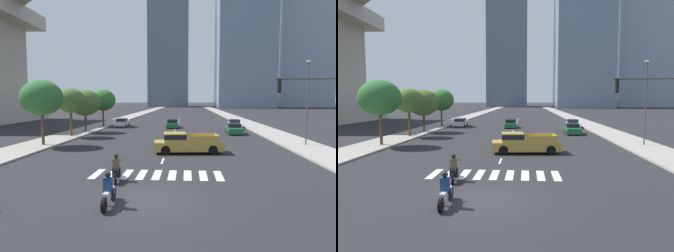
# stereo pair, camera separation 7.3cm
# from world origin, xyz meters

# --- Properties ---
(ground_plane) EXTENTS (800.00, 800.00, 0.00)m
(ground_plane) POSITION_xyz_m (0.00, 0.00, 0.00)
(ground_plane) COLOR #232326
(sidewalk_east) EXTENTS (4.00, 260.00, 0.15)m
(sidewalk_east) POSITION_xyz_m (12.65, 30.00, 0.07)
(sidewalk_east) COLOR gray
(sidewalk_east) RESTS_ON ground
(sidewalk_west) EXTENTS (4.00, 260.00, 0.15)m
(sidewalk_west) POSITION_xyz_m (-12.65, 30.00, 0.07)
(sidewalk_west) COLOR gray
(sidewalk_west) RESTS_ON ground
(crosswalk_near) EXTENTS (7.65, 2.35, 0.01)m
(crosswalk_near) POSITION_xyz_m (-0.00, 4.42, 0.00)
(crosswalk_near) COLOR silver
(crosswalk_near) RESTS_ON ground
(lane_divider_center) EXTENTS (0.14, 50.00, 0.01)m
(lane_divider_center) POSITION_xyz_m (0.00, 32.42, 0.00)
(lane_divider_center) COLOR silver
(lane_divider_center) RESTS_ON ground
(motorcycle_lead) EXTENTS (0.71, 2.20, 1.49)m
(motorcycle_lead) POSITION_xyz_m (-2.10, 3.07, 0.58)
(motorcycle_lead) COLOR black
(motorcycle_lead) RESTS_ON ground
(motorcycle_third) EXTENTS (0.70, 2.11, 1.49)m
(motorcycle_third) POSITION_xyz_m (-1.47, -0.89, 0.58)
(motorcycle_third) COLOR black
(motorcycle_third) RESTS_ON ground
(pickup_truck) EXTENTS (5.77, 2.64, 1.67)m
(pickup_truck) POSITION_xyz_m (1.56, 11.85, 0.81)
(pickup_truck) COLOR #B28E38
(pickup_truck) RESTS_ON ground
(sedan_green_0) EXTENTS (1.91, 4.74, 1.32)m
(sedan_green_0) POSITION_xyz_m (7.79, 26.24, 0.61)
(sedan_green_0) COLOR #1E6038
(sedan_green_0) RESTS_ON ground
(sedan_white_1) EXTENTS (1.89, 4.74, 1.26)m
(sedan_white_1) POSITION_xyz_m (9.14, 34.79, 0.59)
(sedan_white_1) COLOR silver
(sedan_white_1) RESTS_ON ground
(sedan_white_2) EXTENTS (1.84, 4.33, 1.32)m
(sedan_white_2) POSITION_xyz_m (-9.00, 36.08, 0.61)
(sedan_white_2) COLOR silver
(sedan_white_2) RESTS_ON ground
(sedan_green_3) EXTENTS (2.07, 4.88, 1.29)m
(sedan_green_3) POSITION_xyz_m (-0.65, 34.25, 0.59)
(sedan_green_3) COLOR #1E6038
(sedan_green_3) RESTS_ON ground
(traffic_signal_near) EXTENTS (4.62, 0.28, 5.99)m
(traffic_signal_near) POSITION_xyz_m (10.16, 7.12, 4.25)
(traffic_signal_near) COLOR #333335
(traffic_signal_near) RESTS_ON sidewalk_east
(street_lamp_east) EXTENTS (0.50, 0.24, 7.86)m
(street_lamp_east) POSITION_xyz_m (12.95, 16.08, 4.68)
(street_lamp_east) COLOR #3F3F42
(street_lamp_east) RESTS_ON sidewalk_east
(street_tree_nearest) EXTENTS (3.89, 3.89, 6.09)m
(street_tree_nearest) POSITION_xyz_m (-11.85, 14.54, 4.57)
(street_tree_nearest) COLOR #4C3823
(street_tree_nearest) RESTS_ON sidewalk_west
(street_tree_second) EXTENTS (3.36, 3.36, 5.57)m
(street_tree_second) POSITION_xyz_m (-11.85, 21.50, 4.28)
(street_tree_second) COLOR #4C3823
(street_tree_second) RESTS_ON sidewalk_west
(street_tree_third) EXTENTS (4.09, 4.09, 5.58)m
(street_tree_third) POSITION_xyz_m (-11.85, 26.49, 3.98)
(street_tree_third) COLOR #4C3823
(street_tree_third) RESTS_ON sidewalk_west
(street_tree_fourth) EXTENTS (4.03, 4.03, 5.88)m
(street_tree_fourth) POSITION_xyz_m (-11.85, 34.98, 4.31)
(street_tree_fourth) COLOR #4C3823
(street_tree_fourth) RESTS_ON sidewalk_west
(office_tower_left_skyline) EXTENTS (23.34, 25.42, 91.36)m
(office_tower_left_skyline) POSITION_xyz_m (-9.59, 172.27, 40.65)
(office_tower_left_skyline) COLOR slate
(office_tower_left_skyline) RESTS_ON ground
(office_tower_center_skyline) EXTENTS (28.50, 26.64, 98.05)m
(office_tower_center_skyline) POSITION_xyz_m (31.35, 150.34, 48.49)
(office_tower_center_skyline) COLOR slate
(office_tower_center_skyline) RESTS_ON ground
(office_tower_right_skyline) EXTENTS (28.95, 28.91, 102.72)m
(office_tower_right_skyline) POSITION_xyz_m (67.48, 170.99, 50.83)
(office_tower_right_skyline) COLOR #8C9EB2
(office_tower_right_skyline) RESTS_ON ground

